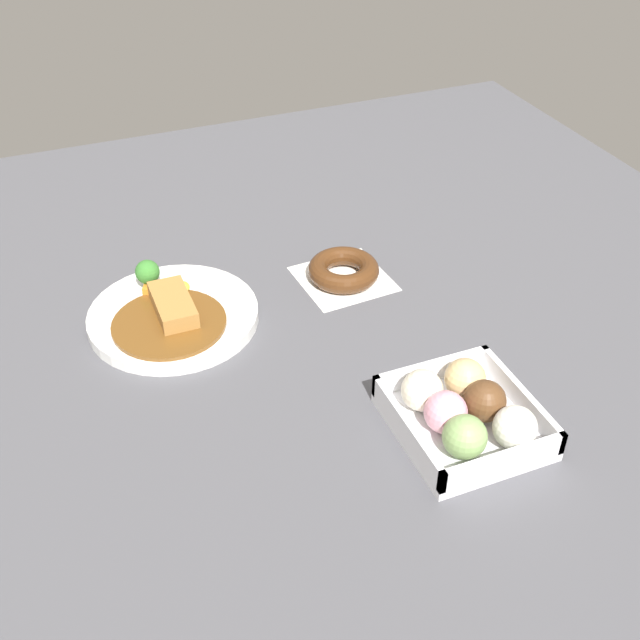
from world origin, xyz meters
TOP-DOWN VIEW (x-y plane):
  - ground_plane at (0.00, 0.00)m, footprint 1.60×1.60m
  - curry_plate at (-0.15, -0.14)m, footprint 0.24×0.24m
  - donut_box at (0.20, 0.13)m, footprint 0.18×0.16m
  - chocolate_ring_donut at (-0.16, 0.13)m, footprint 0.14×0.14m

SIDE VIEW (x-z plane):
  - ground_plane at x=0.00m, z-range 0.00..0.00m
  - curry_plate at x=-0.15m, z-range -0.02..0.05m
  - chocolate_ring_donut at x=-0.16m, z-range 0.00..0.03m
  - donut_box at x=0.20m, z-range 0.00..0.06m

